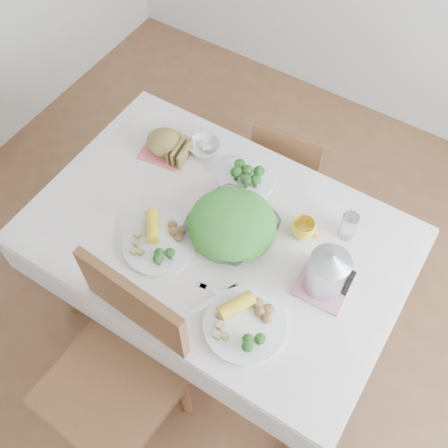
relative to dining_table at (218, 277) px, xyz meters
The scene contains 19 objects.
floor 0.38m from the dining_table, ahead, with size 3.60×3.60×0.00m, color brown.
dining_table is the anchor object (origin of this frame).
tablecloth 0.38m from the dining_table, ahead, with size 1.50×1.00×0.01m, color silver.
chair_near 0.69m from the dining_table, 94.49° to the right, with size 0.47×0.47×1.05m, color brown.
chair_far 0.77m from the dining_table, 92.15° to the left, with size 0.36×0.36×0.80m, color brown.
salad_bowl 0.43m from the dining_table, 31.63° to the left, with size 0.33×0.33×0.08m, color white.
dinner_plate_left 0.46m from the dining_table, 133.22° to the right, with size 0.30×0.30×0.02m, color white.
dinner_plate_right 0.57m from the dining_table, 43.40° to the right, with size 0.30×0.30×0.03m, color white.
broccoli_plate 0.50m from the dining_table, 97.24° to the left, with size 0.25×0.25×0.02m, color beige.
napkin 0.64m from the dining_table, 150.48° to the left, with size 0.19×0.19×0.00m, color #F26566.
bread_loaf 0.67m from the dining_table, 150.48° to the left, with size 0.16×0.15×0.10m, color olive.
fruit_bowl 0.60m from the dining_table, 130.01° to the left, with size 0.14×0.14×0.04m, color white.
yellow_mug 0.55m from the dining_table, 31.78° to the left, with size 0.10×0.10×0.08m, color yellow.
glass_tumbler 0.69m from the dining_table, 31.58° to the left, with size 0.07×0.07×0.12m, color white.
pink_tray 0.61m from the dining_table, ahead, with size 0.19×0.19×0.02m, color #CB7C8F.
electric_kettle 0.69m from the dining_table, ahead, with size 0.15×0.15×0.21m, color #B2B5BA.
fork_left 0.46m from the dining_table, 139.25° to the right, with size 0.02×0.21×0.00m, color silver.
fork_right 0.49m from the dining_table, 60.62° to the right, with size 0.02×0.21×0.00m, color silver.
knife 0.47m from the dining_table, 55.14° to the right, with size 0.02×0.17×0.00m, color silver.
Camera 1 is at (0.62, -0.94, 2.55)m, focal length 42.00 mm.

